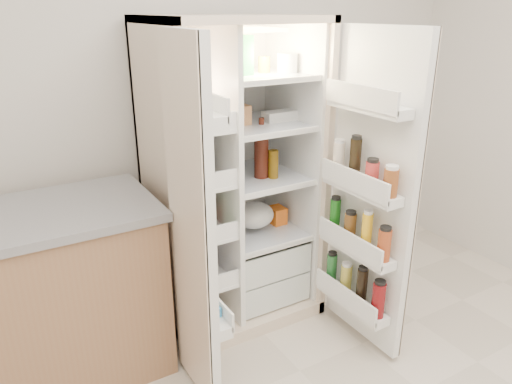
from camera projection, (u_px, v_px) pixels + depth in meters
wall_back at (203, 90)px, 3.03m from camera, size 4.00×0.02×2.70m
refrigerator at (232, 198)px, 2.97m from camera, size 0.92×0.70×1.80m
freezer_door at (193, 231)px, 2.18m from camera, size 0.15×0.40×1.72m
fridge_door at (369, 201)px, 2.59m from camera, size 0.17×0.58×1.72m
kitchen_counter at (31, 302)px, 2.40m from camera, size 1.29×0.68×0.93m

